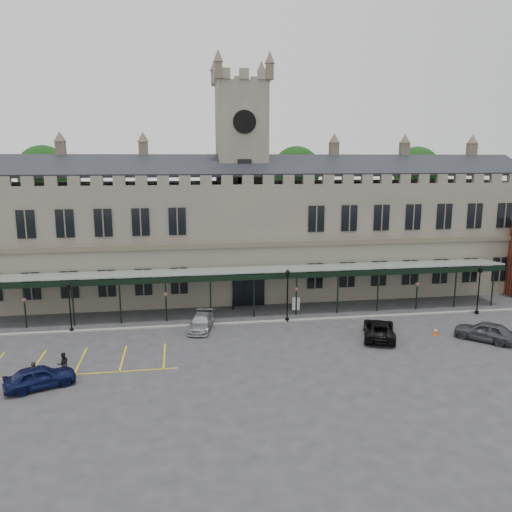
{
  "coord_description": "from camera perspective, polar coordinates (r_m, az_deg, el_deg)",
  "views": [
    {
      "loc": [
        -6.57,
        -36.67,
        14.43
      ],
      "look_at": [
        0.0,
        6.0,
        6.0
      ],
      "focal_mm": 35.0,
      "sensor_mm": 36.0,
      "label": 1
    }
  ],
  "objects": [
    {
      "name": "ground",
      "position": [
        39.95,
        1.33,
        -10.13
      ],
      "size": [
        140.0,
        140.0,
        0.0
      ],
      "primitive_type": "plane",
      "color": "#2F2F32"
    },
    {
      "name": "car_van",
      "position": [
        42.43,
        13.9,
        -8.13
      ],
      "size": [
        4.04,
        5.73,
        1.45
      ],
      "primitive_type": "imported",
      "rotation": [
        0.0,
        0.0,
        2.79
      ],
      "color": "black",
      "rests_on": "ground"
    },
    {
      "name": "traffic_cone",
      "position": [
        44.5,
        19.85,
        -8.11
      ],
      "size": [
        0.42,
        0.42,
        0.66
      ],
      "rotation": [
        0.0,
        0.0,
        0.11
      ],
      "color": "#F74907",
      "rests_on": "ground"
    },
    {
      "name": "car_taxi",
      "position": [
        43.37,
        -6.28,
        -7.55
      ],
      "size": [
        2.78,
        4.77,
        1.3
      ],
      "primitive_type": "imported",
      "rotation": [
        0.0,
        0.0,
        -0.23
      ],
      "color": "#9C9EA3",
      "rests_on": "ground"
    },
    {
      "name": "person_a",
      "position": [
        35.66,
        -23.94,
        -12.3
      ],
      "size": [
        0.75,
        0.73,
        1.74
      ],
      "primitive_type": "imported",
      "rotation": [
        0.0,
        0.0,
        0.74
      ],
      "color": "black",
      "rests_on": "ground"
    },
    {
      "name": "tree_behind_mid",
      "position": [
        63.39,
        4.6,
        9.55
      ],
      "size": [
        6.0,
        6.0,
        16.0
      ],
      "color": "#332314",
      "rests_on": "ground"
    },
    {
      "name": "station_building",
      "position": [
        53.58,
        -1.61,
        2.5
      ],
      "size": [
        60.0,
        10.36,
        17.3
      ],
      "color": "#686357",
      "rests_on": "ground"
    },
    {
      "name": "tree_behind_right",
      "position": [
        68.85,
        17.84,
        9.18
      ],
      "size": [
        6.0,
        6.0,
        16.0
      ],
      "color": "#332314",
      "rests_on": "ground"
    },
    {
      "name": "kerb",
      "position": [
        45.03,
        0.1,
        -7.56
      ],
      "size": [
        60.0,
        0.4,
        0.12
      ],
      "primitive_type": "cube",
      "color": "gray",
      "rests_on": "ground"
    },
    {
      "name": "parking_markings",
      "position": [
        38.73,
        -19.54,
        -11.49
      ],
      "size": [
        16.0,
        6.0,
        0.01
      ],
      "primitive_type": null,
      "color": "gold",
      "rests_on": "ground"
    },
    {
      "name": "bollard_left",
      "position": [
        48.71,
        -2.62,
        -5.61
      ],
      "size": [
        0.17,
        0.17,
        0.95
      ],
      "primitive_type": "cylinder",
      "color": "black",
      "rests_on": "ground"
    },
    {
      "name": "lamp_post_right",
      "position": [
        51.25,
        24.14,
        -3.05
      ],
      "size": [
        0.45,
        0.45,
        4.73
      ],
      "color": "black",
      "rests_on": "ground"
    },
    {
      "name": "car_left_a",
      "position": [
        35.57,
        -23.46,
        -12.55
      ],
      "size": [
        4.67,
        3.26,
        1.48
      ],
      "primitive_type": "imported",
      "rotation": [
        0.0,
        0.0,
        1.96
      ],
      "color": "#0D133C",
      "rests_on": "ground"
    },
    {
      "name": "lamp_post_left",
      "position": [
        44.8,
        -20.53,
        -4.95
      ],
      "size": [
        0.42,
        0.42,
        4.42
      ],
      "color": "black",
      "rests_on": "ground"
    },
    {
      "name": "clock_tower",
      "position": [
        53.09,
        -1.67,
        9.62
      ],
      "size": [
        5.6,
        5.6,
        24.8
      ],
      "color": "#686357",
      "rests_on": "ground"
    },
    {
      "name": "car_right_a",
      "position": [
        44.6,
        24.74,
        -7.8
      ],
      "size": [
        4.59,
        4.65,
        1.59
      ],
      "primitive_type": "imported",
      "rotation": [
        0.0,
        0.0,
        3.91
      ],
      "color": "#393B40",
      "rests_on": "ground"
    },
    {
      "name": "bollard_right",
      "position": [
        49.51,
        4.93,
        -5.45
      ],
      "size": [
        0.14,
        0.14,
        0.81
      ],
      "primitive_type": "cylinder",
      "color": "black",
      "rests_on": "ground"
    },
    {
      "name": "tree_behind_left",
      "position": [
        63.59,
        -23.08,
        8.72
      ],
      "size": [
        6.0,
        6.0,
        16.0
      ],
      "color": "#332314",
      "rests_on": "ground"
    },
    {
      "name": "lamp_post_mid",
      "position": [
        44.69,
        3.62,
        -3.95
      ],
      "size": [
        0.46,
        0.46,
        4.86
      ],
      "color": "black",
      "rests_on": "ground"
    },
    {
      "name": "person_b",
      "position": [
        36.86,
        -21.17,
        -11.42
      ],
      "size": [
        0.96,
        0.87,
        1.62
      ],
      "primitive_type": "imported",
      "rotation": [
        0.0,
        0.0,
        3.54
      ],
      "color": "black",
      "rests_on": "ground"
    },
    {
      "name": "canopy",
      "position": [
        46.21,
        -0.28,
        -4.04
      ],
      "size": [
        50.0,
        4.1,
        4.3
      ],
      "color": "#8C9E93",
      "rests_on": "ground"
    },
    {
      "name": "sign_board",
      "position": [
        48.69,
        4.59,
        -5.47
      ],
      "size": [
        0.73,
        0.23,
        1.26
      ],
      "rotation": [
        0.0,
        0.0,
        -0.24
      ],
      "color": "black",
      "rests_on": "ground"
    }
  ]
}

